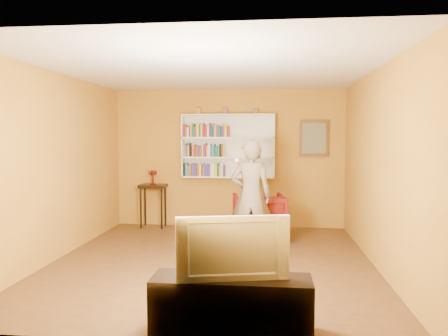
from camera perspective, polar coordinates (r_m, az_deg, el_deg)
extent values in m
cube|color=#4C3018|center=(6.38, -1.54, -12.60)|extent=(5.30, 5.80, 0.12)
cube|color=#AF7820|center=(8.63, 0.63, 1.25)|extent=(5.30, 0.04, 2.70)
cube|color=#AF7820|center=(3.66, -6.78, -2.52)|extent=(5.30, 0.04, 2.70)
cube|color=#AF7820|center=(6.81, -20.85, 0.26)|extent=(0.04, 5.80, 2.70)
cube|color=#AF7820|center=(6.25, 19.52, -0.02)|extent=(0.04, 5.80, 2.70)
cube|color=silver|center=(6.19, -1.59, 12.97)|extent=(5.30, 5.80, 0.06)
cube|color=white|center=(8.59, 0.61, 2.91)|extent=(1.80, 0.03, 1.20)
cube|color=white|center=(8.59, -5.37, 2.89)|extent=(0.03, 0.28, 1.20)
cube|color=white|center=(8.42, 6.54, 2.86)|extent=(0.03, 0.28, 1.20)
cube|color=white|center=(8.49, 0.52, -1.16)|extent=(1.80, 0.28, 0.03)
cube|color=white|center=(8.46, 0.53, 1.40)|extent=(1.80, 0.28, 0.03)
cube|color=white|center=(8.45, 0.53, 3.98)|extent=(1.80, 0.28, 0.03)
cube|color=white|center=(8.47, 0.53, 6.96)|extent=(1.80, 0.28, 0.03)
cube|color=black|center=(8.55, -5.12, -0.19)|extent=(0.04, 0.16, 0.25)
cube|color=teal|center=(8.55, -4.84, -0.15)|extent=(0.04, 0.18, 0.27)
cube|color=teal|center=(8.54, -4.58, -0.35)|extent=(0.03, 0.18, 0.21)
cube|color=brown|center=(8.52, -4.34, -0.26)|extent=(0.04, 0.14, 0.24)
cube|color=#57297B|center=(8.51, -4.02, -0.21)|extent=(0.04, 0.14, 0.25)
cube|color=#203496|center=(8.52, -3.69, -0.24)|extent=(0.04, 0.18, 0.24)
cube|color=brown|center=(8.51, -3.38, -0.30)|extent=(0.04, 0.17, 0.23)
cube|color=yellow|center=(8.51, -3.06, -0.25)|extent=(0.04, 0.18, 0.24)
cube|color=maroon|center=(8.50, -2.79, -0.31)|extent=(0.03, 0.18, 0.22)
cube|color=teal|center=(8.50, -2.58, -0.20)|extent=(0.03, 0.19, 0.26)
cube|color=#57297B|center=(8.48, -2.34, -0.36)|extent=(0.04, 0.16, 0.21)
cube|color=#203496|center=(8.46, -2.07, -0.27)|extent=(0.03, 0.14, 0.24)
cube|color=#57297B|center=(8.46, -1.87, -0.37)|extent=(0.03, 0.14, 0.21)
cube|color=white|center=(8.47, -1.63, -0.32)|extent=(0.03, 0.17, 0.22)
cube|color=white|center=(8.45, -1.37, -0.20)|extent=(0.04, 0.14, 0.26)
cube|color=yellow|center=(8.46, -1.04, -0.25)|extent=(0.04, 0.17, 0.25)
cube|color=#15622B|center=(8.45, -0.76, -0.21)|extent=(0.03, 0.16, 0.26)
cube|color=orange|center=(8.44, -0.47, -0.41)|extent=(0.04, 0.14, 0.20)
cube|color=white|center=(8.45, -0.20, -0.19)|extent=(0.03, 0.18, 0.26)
cube|color=#57297B|center=(8.44, 0.02, -0.37)|extent=(0.03, 0.16, 0.21)
cube|color=orange|center=(8.53, -5.18, 2.28)|extent=(0.03, 0.16, 0.23)
cube|color=teal|center=(8.52, -5.00, 2.24)|extent=(0.02, 0.15, 0.22)
cube|color=#57297B|center=(8.53, -4.81, 2.38)|extent=(0.02, 0.19, 0.26)
cube|color=orange|center=(8.52, -4.60, 2.26)|extent=(0.03, 0.18, 0.22)
cube|color=black|center=(8.50, -4.42, 2.38)|extent=(0.02, 0.15, 0.26)
cube|color=black|center=(8.51, -4.19, 2.19)|extent=(0.03, 0.17, 0.20)
cube|color=orange|center=(8.49, -4.00, 2.24)|extent=(0.03, 0.14, 0.22)
cube|color=maroon|center=(8.50, -3.73, 2.28)|extent=(0.03, 0.18, 0.23)
cube|color=brown|center=(8.50, -3.48, 2.17)|extent=(0.03, 0.19, 0.20)
cube|color=#203496|center=(8.49, -3.19, 2.21)|extent=(0.04, 0.18, 0.21)
cube|color=brown|center=(8.48, -2.96, 2.16)|extent=(0.03, 0.18, 0.19)
cube|color=yellow|center=(8.47, -2.75, 2.28)|extent=(0.02, 0.17, 0.23)
cube|color=#57297B|center=(8.48, -2.51, 2.33)|extent=(0.03, 0.19, 0.25)
cube|color=maroon|center=(8.45, -2.31, 2.40)|extent=(0.02, 0.14, 0.27)
cube|color=yellow|center=(8.46, -2.13, 2.20)|extent=(0.02, 0.17, 0.21)
cube|color=white|center=(8.44, -1.91, 2.31)|extent=(0.03, 0.15, 0.24)
cube|color=teal|center=(8.45, -1.68, 2.30)|extent=(0.02, 0.16, 0.24)
cube|color=teal|center=(8.45, -1.42, 2.20)|extent=(0.04, 0.18, 0.21)
cube|color=#203496|center=(8.43, -1.19, 2.32)|extent=(0.02, 0.15, 0.25)
cube|color=#15622B|center=(8.44, -0.93, 2.17)|extent=(0.04, 0.18, 0.20)
cube|color=teal|center=(8.42, -0.66, 2.31)|extent=(0.03, 0.16, 0.24)
cube|color=black|center=(8.44, -0.40, 2.32)|extent=(0.03, 0.19, 0.25)
cube|color=brown|center=(8.41, -0.18, 2.30)|extent=(0.03, 0.15, 0.24)
cube|color=yellow|center=(8.42, 0.05, 2.28)|extent=(0.02, 0.17, 0.23)
cube|color=maroon|center=(8.54, -5.14, 4.89)|extent=(0.04, 0.18, 0.25)
cube|color=brown|center=(8.52, -4.91, 4.85)|extent=(0.03, 0.15, 0.23)
cube|color=white|center=(8.53, -4.65, 4.70)|extent=(0.03, 0.19, 0.19)
cube|color=#203496|center=(8.50, -4.44, 4.78)|extent=(0.02, 0.15, 0.21)
cube|color=orange|center=(8.50, -4.25, 4.95)|extent=(0.03, 0.15, 0.26)
cube|color=#15622B|center=(8.50, -3.97, 4.92)|extent=(0.04, 0.18, 0.26)
cube|color=#57297B|center=(8.49, -3.69, 4.71)|extent=(0.03, 0.16, 0.19)
cube|color=yellow|center=(8.48, -3.40, 4.87)|extent=(0.04, 0.16, 0.24)
cube|color=#15622B|center=(8.48, -3.10, 4.90)|extent=(0.03, 0.18, 0.25)
cube|color=yellow|center=(8.47, -2.88, 4.89)|extent=(0.03, 0.16, 0.24)
cube|color=maroon|center=(8.45, -2.62, 4.92)|extent=(0.04, 0.14, 0.25)
cube|color=maroon|center=(8.45, -2.33, 4.77)|extent=(0.04, 0.15, 0.21)
cube|color=white|center=(8.45, -2.05, 4.77)|extent=(0.03, 0.16, 0.21)
cube|color=#57297B|center=(8.45, -1.79, 4.98)|extent=(0.03, 0.17, 0.27)
cube|color=#203496|center=(8.45, -1.56, 4.78)|extent=(0.03, 0.19, 0.21)
cube|color=#15622B|center=(8.43, -1.34, 4.95)|extent=(0.03, 0.15, 0.26)
cube|color=orange|center=(8.42, -1.09, 4.84)|extent=(0.04, 0.15, 0.23)
cube|color=#57297B|center=(8.44, -0.77, 4.80)|extent=(0.04, 0.19, 0.22)
cube|color=#15622B|center=(8.41, -0.51, 4.78)|extent=(0.03, 0.14, 0.21)
cube|color=#203496|center=(8.42, -0.23, 4.76)|extent=(0.04, 0.17, 0.20)
cube|color=brown|center=(8.41, 0.00, 4.92)|extent=(0.02, 0.15, 0.25)
cube|color=yellow|center=(8.41, 0.25, 4.96)|extent=(0.04, 0.15, 0.26)
cube|color=maroon|center=(8.40, 0.56, 4.78)|extent=(0.04, 0.15, 0.21)
cube|color=#C16437|center=(8.54, -3.33, 7.42)|extent=(0.09, 0.09, 0.12)
cube|color=#903047|center=(8.47, 0.18, 7.45)|extent=(0.09, 0.09, 0.12)
cube|color=#455673|center=(8.43, 4.20, 7.37)|extent=(0.07, 0.07, 0.09)
cube|color=brown|center=(8.57, 11.67, 3.83)|extent=(0.55, 0.04, 0.70)
cube|color=gray|center=(8.55, 11.69, 3.83)|extent=(0.45, 0.02, 0.58)
cylinder|color=black|center=(8.64, -10.81, -5.19)|extent=(0.04, 0.04, 0.79)
cylinder|color=black|center=(8.53, -8.15, -5.27)|extent=(0.04, 0.04, 0.79)
cylinder|color=black|center=(8.93, -10.25, -4.89)|extent=(0.04, 0.04, 0.79)
cylinder|color=black|center=(8.82, -7.67, -4.97)|extent=(0.04, 0.04, 0.79)
cube|color=black|center=(8.67, -9.26, -2.32)|extent=(0.52, 0.39, 0.06)
cylinder|color=maroon|center=(8.67, -9.26, -2.06)|extent=(0.12, 0.12, 0.02)
cylinder|color=maroon|center=(8.66, -9.26, -1.49)|extent=(0.03, 0.03, 0.15)
ellipsoid|color=maroon|center=(8.65, -9.27, -0.62)|extent=(0.16, 0.16, 0.11)
cylinder|color=beige|center=(8.63, -8.75, -0.67)|extent=(0.01, 0.01, 0.12)
cylinder|color=beige|center=(8.68, -8.77, -0.65)|extent=(0.01, 0.01, 0.12)
cylinder|color=beige|center=(8.72, -8.98, -0.63)|extent=(0.01, 0.01, 0.12)
cylinder|color=beige|center=(8.73, -9.30, -0.63)|extent=(0.01, 0.01, 0.12)
cylinder|color=beige|center=(8.71, -9.61, -0.64)|extent=(0.01, 0.01, 0.12)
cylinder|color=beige|center=(8.67, -9.80, -0.66)|extent=(0.01, 0.01, 0.12)
cylinder|color=beige|center=(8.62, -9.79, -0.69)|extent=(0.01, 0.01, 0.12)
cylinder|color=beige|center=(8.58, -9.58, -0.71)|extent=(0.01, 0.01, 0.12)
cylinder|color=beige|center=(8.57, -9.25, -0.71)|extent=(0.01, 0.01, 0.12)
cylinder|color=beige|center=(8.59, -8.93, -0.70)|extent=(0.01, 0.01, 0.12)
imported|color=#4E0605|center=(7.57, 4.58, -6.39)|extent=(0.97, 0.99, 0.80)
imported|color=#766757|center=(6.78, 3.55, -3.63)|extent=(0.64, 0.43, 1.73)
cube|color=white|center=(6.51, 1.70, 1.05)|extent=(0.04, 0.15, 0.04)
cube|color=black|center=(4.12, 0.97, -17.48)|extent=(1.44, 0.43, 0.51)
imported|color=black|center=(3.95, 0.98, -10.13)|extent=(1.00, 0.34, 0.57)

